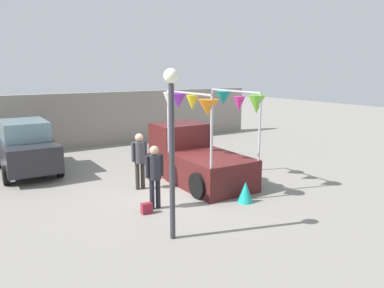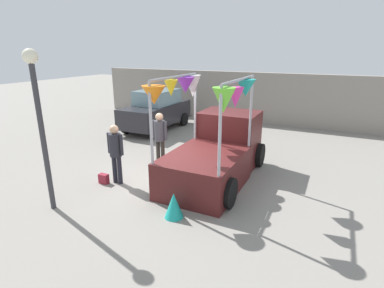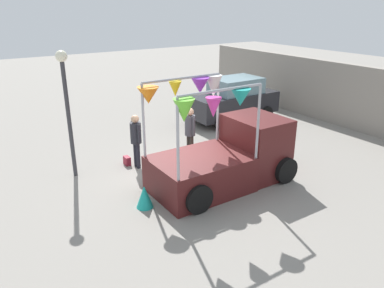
% 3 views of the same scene
% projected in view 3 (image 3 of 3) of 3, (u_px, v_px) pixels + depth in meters
% --- Properties ---
extents(ground_plane, '(60.00, 60.00, 0.00)m').
position_uv_depth(ground_plane, '(185.00, 175.00, 11.35)').
color(ground_plane, gray).
extents(vendor_truck, '(2.44, 4.10, 3.04)m').
position_uv_depth(vendor_truck, '(229.00, 153.00, 10.68)').
color(vendor_truck, '#4C1919').
rests_on(vendor_truck, ground).
extents(parked_car, '(1.88, 4.00, 1.88)m').
position_uv_depth(parked_car, '(233.00, 99.00, 16.36)').
color(parked_car, '#26262B').
rests_on(parked_car, ground).
extents(person_customer, '(0.53, 0.34, 1.73)m').
position_uv_depth(person_customer, '(136.00, 136.00, 11.57)').
color(person_customer, black).
rests_on(person_customer, ground).
extents(person_vendor, '(0.53, 0.34, 1.77)m').
position_uv_depth(person_vendor, '(190.00, 128.00, 12.18)').
color(person_vendor, '#2D2823').
rests_on(person_vendor, ground).
extents(handbag, '(0.28, 0.16, 0.28)m').
position_uv_depth(handbag, '(127.00, 161.00, 12.06)').
color(handbag, maroon).
rests_on(handbag, ground).
extents(street_lamp, '(0.32, 0.32, 3.72)m').
position_uv_depth(street_lamp, '(66.00, 96.00, 10.51)').
color(street_lamp, '#333338').
rests_on(street_lamp, ground).
extents(brick_boundary_wall, '(18.00, 0.36, 2.60)m').
position_uv_depth(brick_boundary_wall, '(357.00, 98.00, 15.11)').
color(brick_boundary_wall, gray).
rests_on(brick_boundary_wall, ground).
extents(folded_kite_bundle_teal, '(0.60, 0.60, 0.60)m').
position_uv_depth(folded_kite_bundle_teal, '(145.00, 197.00, 9.50)').
color(folded_kite_bundle_teal, teal).
rests_on(folded_kite_bundle_teal, ground).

